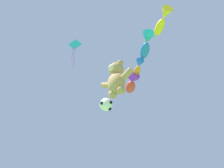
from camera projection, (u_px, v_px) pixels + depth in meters
name	position (u px, v px, depth m)	size (l,w,h in m)	color
teddy_bear_kite	(116.00, 79.00, 10.70)	(2.50, 1.10, 2.54)	tan
soccer_ball_kite	(106.00, 104.00, 10.30)	(0.85, 0.85, 0.78)	white
fish_kite_goldfin	(162.00, 21.00, 10.12)	(1.82, 1.62, 0.63)	yellow
fish_kite_cobalt	(146.00, 45.00, 11.97)	(2.10, 2.14, 0.81)	blue
fish_kite_tangerine	(138.00, 67.00, 13.36)	(1.67, 1.62, 0.60)	orange
fish_kite_crimson	(131.00, 83.00, 14.50)	(2.34, 2.28, 1.01)	red
diamond_kite	(75.00, 46.00, 13.27)	(0.83, 0.72, 2.84)	#19ADB2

